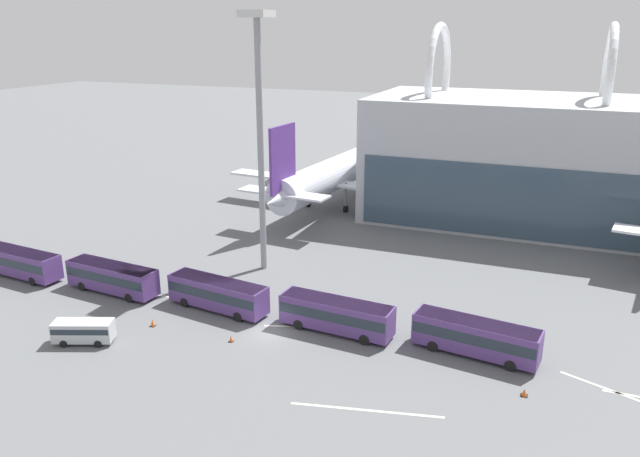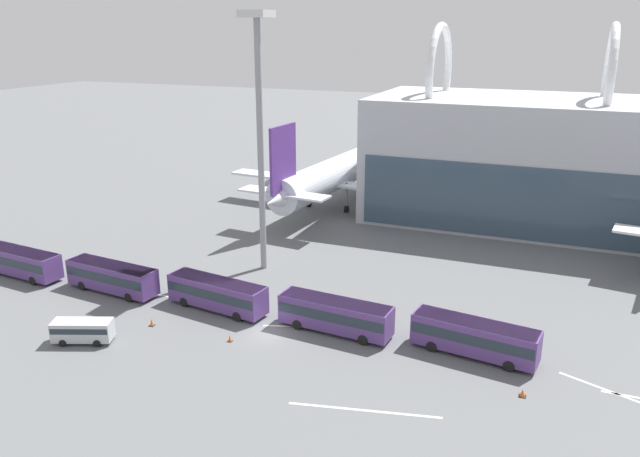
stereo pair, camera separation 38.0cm
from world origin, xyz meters
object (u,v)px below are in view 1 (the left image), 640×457
object	(u,v)px
airliner_at_gate_near	(329,176)
shuttle_bus_1	(112,276)
floodlight_mast	(259,107)
shuttle_bus_2	(218,293)
shuttle_bus_3	(336,313)
service_van_foreground	(83,330)
shuttle_bus_0	(20,261)
traffic_cone_1	(231,339)
traffic_cone_2	(153,323)
shuttle_bus_4	(476,336)
traffic_cone_0	(524,392)

from	to	relation	value
airliner_at_gate_near	shuttle_bus_1	bearing A→B (deg)	171.14
floodlight_mast	airliner_at_gate_near	bearing A→B (deg)	94.05
shuttle_bus_2	shuttle_bus_3	world-z (taller)	same
shuttle_bus_2	shuttle_bus_3	bearing A→B (deg)	7.48
shuttle_bus_3	service_van_foreground	distance (m)	23.38
shuttle_bus_0	floodlight_mast	size ratio (longest dim) A/B	0.38
shuttle_bus_3	floodlight_mast	xyz separation A→B (m)	(-13.80, 12.25, 17.33)
airliner_at_gate_near	traffic_cone_1	xyz separation A→B (m)	(7.39, -44.92, -5.02)
airliner_at_gate_near	shuttle_bus_2	distance (m)	39.56
traffic_cone_2	shuttle_bus_4	bearing A→B (deg)	11.26
shuttle_bus_2	shuttle_bus_4	world-z (taller)	same
shuttle_bus_4	traffic_cone_0	bearing A→B (deg)	-40.34
shuttle_bus_3	floodlight_mast	world-z (taller)	floodlight_mast
shuttle_bus_0	shuttle_bus_2	size ratio (longest dim) A/B	0.99
service_van_foreground	shuttle_bus_0	bearing A→B (deg)	129.68
traffic_cone_1	airliner_at_gate_near	bearing A→B (deg)	99.34
service_van_foreground	traffic_cone_1	bearing A→B (deg)	1.14
service_van_foreground	traffic_cone_1	distance (m)	13.52
shuttle_bus_3	service_van_foreground	bearing A→B (deg)	-148.36
floodlight_mast	shuttle_bus_3	bearing A→B (deg)	-41.59
floodlight_mast	service_van_foreground	bearing A→B (deg)	-107.00
shuttle_bus_3	floodlight_mast	distance (m)	25.31
service_van_foreground	floodlight_mast	bearing A→B (deg)	51.75
traffic_cone_0	traffic_cone_2	bearing A→B (deg)	-178.69
shuttle_bus_3	traffic_cone_0	distance (m)	18.30
service_van_foreground	traffic_cone_2	distance (m)	6.42
airliner_at_gate_near	traffic_cone_2	world-z (taller)	airliner_at_gate_near
traffic_cone_1	traffic_cone_0	bearing A→B (deg)	1.61
shuttle_bus_1	traffic_cone_2	world-z (taller)	shuttle_bus_1
shuttle_bus_4	traffic_cone_2	distance (m)	30.55
airliner_at_gate_near	service_van_foreground	distance (m)	50.49
airliner_at_gate_near	traffic_cone_2	xyz separation A→B (m)	(-1.25, -44.99, -4.98)
shuttle_bus_3	shuttle_bus_2	bearing A→B (deg)	-175.89
shuttle_bus_4	service_van_foreground	distance (m)	35.52
shuttle_bus_1	floodlight_mast	size ratio (longest dim) A/B	0.38
traffic_cone_0	traffic_cone_1	bearing A→B (deg)	-178.39
airliner_at_gate_near	traffic_cone_0	size ratio (longest dim) A/B	61.44
airliner_at_gate_near	shuttle_bus_2	world-z (taller)	airliner_at_gate_near
shuttle_bus_4	traffic_cone_1	world-z (taller)	shuttle_bus_4
shuttle_bus_1	traffic_cone_1	world-z (taller)	shuttle_bus_1
airliner_at_gate_near	shuttle_bus_3	world-z (taller)	airliner_at_gate_near
shuttle_bus_1	shuttle_bus_4	xyz separation A→B (m)	(38.86, 0.70, 0.00)
shuttle_bus_2	shuttle_bus_4	xyz separation A→B (m)	(25.91, 0.28, 0.00)
floodlight_mast	traffic_cone_1	world-z (taller)	floodlight_mast
airliner_at_gate_near	service_van_foreground	size ratio (longest dim) A/B	6.75
shuttle_bus_3	traffic_cone_0	bearing A→B (deg)	-10.73
shuttle_bus_2	traffic_cone_1	bearing A→B (deg)	-42.65
traffic_cone_1	shuttle_bus_2	bearing A→B (deg)	129.47
floodlight_mast	traffic_cone_0	size ratio (longest dim) A/B	46.89
shuttle_bus_3	shuttle_bus_1	bearing A→B (deg)	-174.77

